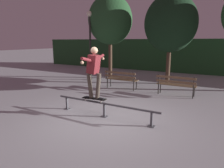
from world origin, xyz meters
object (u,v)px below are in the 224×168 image
skateboard (94,99)px  tree_behind_benches (171,24)px  tree_far_left (110,20)px  lamp_post_left (90,37)px  park_bench_leftmost (121,78)px  park_bench_left_center (176,83)px  skateboarder (94,68)px  grind_rail (104,106)px

skateboard → tree_behind_benches: (0.81, 5.82, 2.61)m
skateboard → tree_far_left: tree_far_left is taller
tree_behind_benches → lamp_post_left: size_ratio=1.18×
park_bench_leftmost → lamp_post_left: bearing=154.4°
park_bench_leftmost → tree_far_left: bearing=129.0°
park_bench_left_center → skateboard: bearing=-116.4°
lamp_post_left → tree_behind_benches: bearing=14.5°
skateboarder → park_bench_leftmost: (-0.83, 3.48, -0.92)m
park_bench_left_center → tree_behind_benches: 3.61m
park_bench_left_center → tree_behind_benches: bearing=111.4°
tree_far_left → tree_behind_benches: 3.57m
lamp_post_left → skateboard: bearing=-54.1°
grind_rail → skateboard: size_ratio=4.35×
skateboard → park_bench_leftmost: size_ratio=0.50×
tree_behind_benches → lamp_post_left: bearing=-165.5°
park_bench_left_center → tree_far_left: bearing=152.1°
grind_rail → tree_behind_benches: size_ratio=0.75×
park_bench_leftmost → tree_behind_benches: 3.86m
grind_rail → park_bench_left_center: (1.37, 3.48, 0.20)m
skateboarder → tree_far_left: bearing=115.1°
skateboard → lamp_post_left: lamp_post_left is taller
skateboard → tree_behind_benches: size_ratio=0.17×
grind_rail → skateboard: (-0.36, 0.00, 0.18)m
grind_rail → park_bench_left_center: bearing=68.5°
skateboard → park_bench_left_center: size_ratio=0.50×
skateboard → park_bench_left_center: (1.73, 3.48, 0.02)m
skateboarder → park_bench_leftmost: skateboarder is taller
skateboard → tree_behind_benches: bearing=82.1°
skateboard → park_bench_leftmost: bearing=103.3°
tree_behind_benches → lamp_post_left: 4.43m
park_bench_left_center → tree_far_left: tree_far_left is taller
grind_rail → tree_behind_benches: (0.45, 5.82, 2.79)m
skateboard → tree_far_left: (-2.74, 5.85, 2.95)m
park_bench_left_center → tree_far_left: 5.85m
tree_far_left → lamp_post_left: size_ratio=1.26×
grind_rail → park_bench_leftmost: park_bench_leftmost is taller
tree_far_left → park_bench_left_center: bearing=-27.9°
skateboard → skateboarder: 0.94m
grind_rail → park_bench_leftmost: bearing=108.8°
skateboarder → lamp_post_left: size_ratio=0.40×
park_bench_left_center → lamp_post_left: bearing=166.4°
skateboarder → tree_far_left: (-2.75, 5.85, 2.01)m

